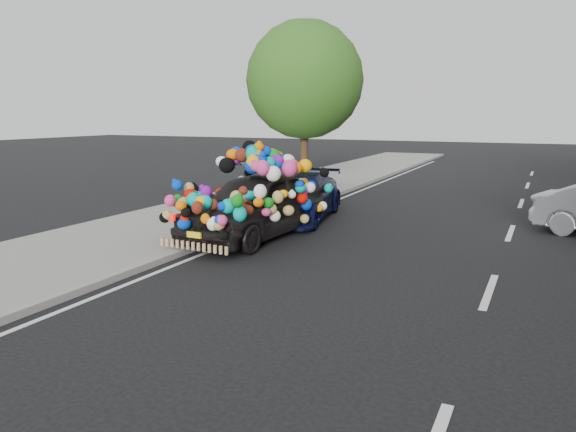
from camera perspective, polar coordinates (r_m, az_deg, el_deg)
name	(u,v)px	position (r m, az deg, el deg)	size (l,w,h in m)	color
ground	(289,266)	(10.67, 0.10, -5.13)	(100.00, 100.00, 0.00)	black
sidewalk	(113,242)	(13.01, -17.36, -2.50)	(4.00, 60.00, 0.12)	gray
kerb	(186,250)	(11.80, -10.32, -3.46)	(0.15, 60.00, 0.13)	gray
lane_markings	(489,291)	(9.78, 19.77, -7.19)	(6.00, 50.00, 0.01)	silver
tree_near_sidewalk	(305,80)	(20.54, 1.70, 13.64)	(4.20, 4.20, 6.13)	#332114
plush_art_car	(255,190)	(12.99, -3.39, 2.66)	(2.48, 4.80, 2.17)	black
navy_sedan	(299,196)	(15.28, 1.09, 2.00)	(1.76, 4.32, 1.25)	black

